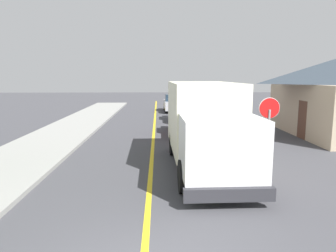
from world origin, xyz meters
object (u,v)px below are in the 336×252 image
Objects in this scene: parked_car_far at (173,103)px; stop_sign at (269,119)px; parked_car_mid at (182,110)px; parked_car_near at (186,121)px; box_truck at (205,122)px.

stop_sign is at bearing -81.66° from parked_car_far.
stop_sign reaches higher than parked_car_far.
stop_sign is (2.38, -12.53, 1.06)m from parked_car_mid.
parked_car_mid and parked_car_far have the same top height.
parked_car_far is at bearing 90.86° from parked_car_near.
parked_car_mid is 0.99× the size of parked_car_far.
box_truck is at bearing -90.35° from parked_car_mid.
box_truck is 1.64× the size of parked_car_near.
parked_car_near is at bearing -89.14° from parked_car_far.
stop_sign is at bearing 2.29° from box_truck.
box_truck is 6.96m from parked_car_near.
stop_sign is (2.46, 0.10, 0.09)m from box_truck.
parked_car_mid is (0.08, 12.63, -0.97)m from box_truck.
box_truck reaches higher than stop_sign.
box_truck is 1.63× the size of parked_car_far.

